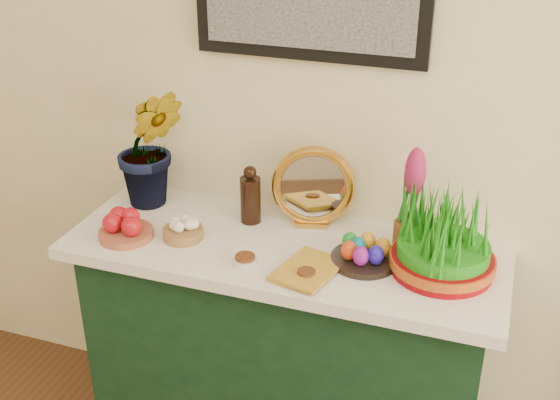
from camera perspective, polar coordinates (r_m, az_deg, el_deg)
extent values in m
cube|color=#F5EBB8|center=(2.22, 7.93, 8.88)|extent=(4.00, 0.04, 2.70)
cube|color=#13351B|center=(2.51, 0.38, -12.76)|extent=(1.30, 0.45, 0.85)
cube|color=white|center=(2.25, 0.42, -4.00)|extent=(1.40, 0.55, 0.04)
imported|color=#1D7119|center=(2.42, -10.61, 5.75)|extent=(0.36, 0.34, 0.57)
cylinder|color=#A45337|center=(2.33, -12.40, -2.71)|extent=(0.19, 0.19, 0.02)
cylinder|color=olive|center=(2.29, -7.89, -2.68)|extent=(0.15, 0.15, 0.03)
cylinder|color=black|center=(2.34, -2.41, 0.01)|extent=(0.07, 0.07, 0.16)
sphere|color=black|center=(2.30, -2.46, 2.26)|extent=(0.04, 0.04, 0.04)
cube|color=gold|center=(2.35, 2.55, -1.87)|extent=(0.12, 0.08, 0.02)
torus|color=gold|center=(2.30, 2.72, 1.14)|extent=(0.28, 0.13, 0.28)
cylinder|color=silver|center=(2.30, 2.68, 1.09)|extent=(0.21, 0.08, 0.21)
imported|color=#BE8E25|center=(2.12, 0.44, -5.03)|extent=(0.19, 0.24, 0.03)
cylinder|color=silver|center=(2.14, -2.85, -4.99)|extent=(0.08, 0.08, 0.02)
cylinder|color=#592D14|center=(2.13, -2.86, -4.65)|extent=(0.06, 0.06, 0.01)
cylinder|color=silver|center=(2.07, 2.16, -6.20)|extent=(0.07, 0.07, 0.02)
cylinder|color=#592D14|center=(2.06, 2.16, -5.88)|extent=(0.05, 0.05, 0.01)
cylinder|color=black|center=(2.16, 6.83, -4.84)|extent=(0.25, 0.25, 0.02)
ellipsoid|color=red|center=(2.12, 5.63, -4.10)|extent=(0.05, 0.05, 0.06)
ellipsoid|color=#2218A9|center=(2.10, 7.79, -4.46)|extent=(0.05, 0.05, 0.06)
ellipsoid|color=orange|center=(2.17, 7.13, -3.36)|extent=(0.05, 0.05, 0.06)
ellipsoid|color=#1A912A|center=(2.16, 5.70, -3.40)|extent=(0.05, 0.05, 0.06)
ellipsoid|color=orange|center=(2.14, 8.34, -3.83)|extent=(0.05, 0.05, 0.06)
ellipsoid|color=#881B95|center=(2.09, 6.58, -4.55)|extent=(0.05, 0.05, 0.06)
ellipsoid|color=#0C7595|center=(2.14, 6.36, -3.79)|extent=(0.05, 0.05, 0.06)
cylinder|color=brown|center=(2.25, 10.48, -2.77)|extent=(0.10, 0.10, 0.08)
ellipsoid|color=#BC2555|center=(2.15, 10.95, 2.24)|extent=(0.07, 0.07, 0.16)
cylinder|color=maroon|center=(2.14, 13.00, -5.04)|extent=(0.30, 0.30, 0.06)
cylinder|color=maroon|center=(2.14, 13.03, -4.78)|extent=(0.31, 0.31, 0.03)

